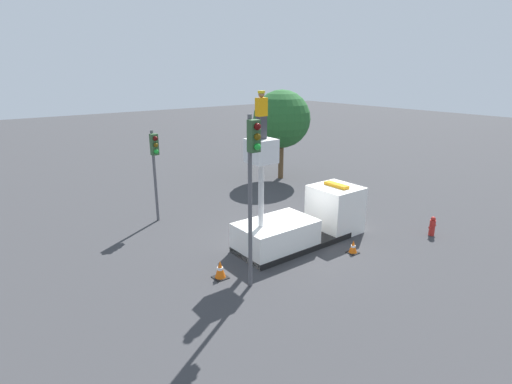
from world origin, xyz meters
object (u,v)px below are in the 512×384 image
at_px(worker, 261,115).
at_px(traffic_cone_curbside, 353,247).
at_px(tree_left_bg, 282,119).
at_px(fire_hydrant, 432,226).
at_px(traffic_cone_rear, 220,270).
at_px(bucket_truck, 304,222).
at_px(traffic_light_pole, 252,171).
at_px(traffic_light_across, 155,158).

xyz_separation_m(worker, traffic_cone_curbside, (3.18, -2.11, -5.41)).
bearing_deg(tree_left_bg, fire_hydrant, -95.36).
height_order(fire_hydrant, traffic_cone_rear, fire_hydrant).
distance_m(bucket_truck, traffic_light_pole, 5.53).
distance_m(bucket_truck, traffic_light_across, 7.69).
height_order(worker, traffic_light_pole, worker).
distance_m(fire_hydrant, traffic_cone_curbside, 4.43).
xyz_separation_m(worker, traffic_light_pole, (-1.73, -1.76, -1.48)).
distance_m(bucket_truck, worker, 5.30).
distance_m(worker, tree_left_bg, 12.40).
bearing_deg(bucket_truck, traffic_cone_curbside, -68.98).
bearing_deg(tree_left_bg, traffic_light_pole, -134.47).
bearing_deg(fire_hydrant, traffic_cone_curbside, 167.27).
bearing_deg(bucket_truck, worker, 180.00).
height_order(traffic_light_pole, tree_left_bg, tree_left_bg).
relative_size(traffic_light_across, tree_left_bg, 0.75).
xyz_separation_m(bucket_truck, traffic_cone_rear, (-4.66, -0.53, -0.60)).
bearing_deg(tree_left_bg, traffic_cone_rear, -139.50).
height_order(bucket_truck, traffic_cone_curbside, bucket_truck).
xyz_separation_m(traffic_light_across, tree_left_bg, (10.26, 2.63, 0.86)).
bearing_deg(traffic_light_across, traffic_cone_curbside, -59.66).
xyz_separation_m(worker, fire_hydrant, (7.50, -3.09, -5.23)).
bearing_deg(fire_hydrant, tree_left_bg, 84.64).
bearing_deg(tree_left_bg, bucket_truck, -125.41).
distance_m(traffic_light_pole, traffic_cone_rear, 4.09).
bearing_deg(worker, traffic_light_across, 105.01).
relative_size(worker, traffic_light_across, 0.39).
bearing_deg(tree_left_bg, worker, -134.46).
bearing_deg(tree_left_bg, traffic_light_across, -165.60).
bearing_deg(traffic_light_across, traffic_cone_rear, -95.49).
bearing_deg(traffic_cone_curbside, worker, 146.44).
height_order(traffic_cone_rear, traffic_cone_curbside, traffic_cone_rear).
relative_size(traffic_cone_rear, tree_left_bg, 0.11).
distance_m(worker, fire_hydrant, 9.65).
distance_m(fire_hydrant, tree_left_bg, 12.46).
relative_size(bucket_truck, traffic_light_pole, 1.04).
bearing_deg(fire_hydrant, bucket_truck, 148.95).
bearing_deg(traffic_light_pole, traffic_light_across, 89.39).
bearing_deg(traffic_cone_curbside, bucket_truck, 111.02).
bearing_deg(worker, traffic_cone_curbside, -33.56).
height_order(worker, traffic_cone_curbside, worker).
relative_size(bucket_truck, traffic_light_across, 1.37).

